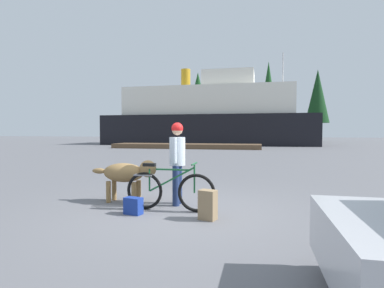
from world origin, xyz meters
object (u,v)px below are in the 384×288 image
at_px(dog, 128,173).
at_px(handbag_pannier, 133,206).
at_px(person_cyclist, 177,156).
at_px(sailboat_moored, 282,141).
at_px(bicycle, 169,190).
at_px(ferry_boat, 210,117).
at_px(backpack, 208,205).

bearing_deg(dog, handbag_pannier, -60.23).
xyz_separation_m(person_cyclist, sailboat_moored, (3.94, 28.38, -0.47)).
xyz_separation_m(bicycle, person_cyclist, (0.02, 0.50, 0.61)).
bearing_deg(handbag_pannier, person_cyclist, 56.52).
distance_m(bicycle, ferry_boat, 31.06).
distance_m(dog, sailboat_moored, 28.82).
distance_m(bicycle, backpack, 0.92).
relative_size(bicycle, sailboat_moored, 0.17).
relative_size(person_cyclist, dog, 1.16).
distance_m(person_cyclist, ferry_boat, 30.52).
bearing_deg(ferry_boat, person_cyclist, -82.08).
bearing_deg(sailboat_moored, person_cyclist, -97.90).
distance_m(person_cyclist, sailboat_moored, 28.65).
height_order(bicycle, ferry_boat, ferry_boat).
xyz_separation_m(dog, handbag_pannier, (0.50, -0.88, -0.46)).
xyz_separation_m(dog, ferry_boat, (-3.11, 30.16, 2.55)).
bearing_deg(dog, bicycle, -25.07).
distance_m(dog, backpack, 2.12).
bearing_deg(dog, backpack, -26.47).
bearing_deg(dog, person_cyclist, -0.03).
bearing_deg(bicycle, handbag_pannier, -145.71).
distance_m(bicycle, dog, 1.20).
bearing_deg(person_cyclist, sailboat_moored, 82.10).
bearing_deg(ferry_boat, bicycle, -82.24).
bearing_deg(dog, ferry_boat, 95.89).
bearing_deg(bicycle, person_cyclist, 87.56).
relative_size(person_cyclist, ferry_boat, 0.07).
bearing_deg(person_cyclist, dog, 179.97).
distance_m(bicycle, sailboat_moored, 29.14).
relative_size(person_cyclist, sailboat_moored, 0.17).
height_order(bicycle, sailboat_moored, sailboat_moored).
bearing_deg(ferry_boat, backpack, -80.90).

